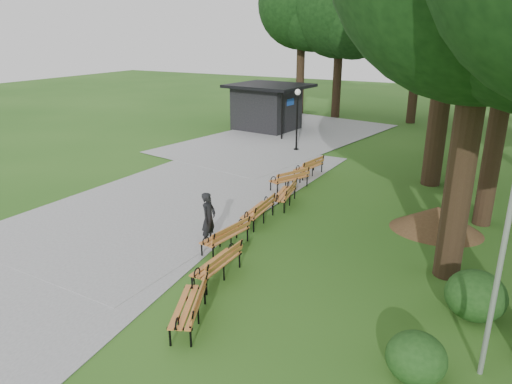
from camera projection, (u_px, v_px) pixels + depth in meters
The scene contains 16 objects.
ground at pixel (236, 235), 15.32m from camera, with size 100.00×100.00×0.00m, color #285719.
path at pixel (190, 189), 19.60m from camera, with size 12.00×38.00×0.06m, color gray.
person at pixel (209, 218), 14.43m from camera, with size 0.61×0.40×1.67m, color black.
kiosk at pixel (266, 107), 31.12m from camera, with size 4.82×4.19×3.02m, color black, non-canonical shape.
lamp_post at pixel (297, 107), 25.29m from camera, with size 0.32×0.32×3.35m.
dirt_mound at pixel (437, 219), 15.48m from camera, with size 2.50×2.50×0.85m, color #47301C.
metal_pole at pixel (509, 217), 8.06m from camera, with size 0.10×0.10×6.54m, color #9EA0A3.
bench_0 at pixel (188, 306), 10.53m from camera, with size 1.90×0.64×0.88m, color #C06A2C, non-canonical shape.
bench_1 at pixel (217, 264), 12.47m from camera, with size 1.90×0.64×0.88m, color #C06A2C, non-canonical shape.
bench_2 at pixel (225, 235), 14.19m from camera, with size 1.90×0.64×0.88m, color #C06A2C, non-canonical shape.
bench_3 at pixel (258, 210), 16.15m from camera, with size 1.90×0.64×0.88m, color #C06A2C, non-canonical shape.
bench_4 at pixel (284, 194), 17.78m from camera, with size 1.90×0.64×0.88m, color #C06A2C, non-canonical shape.
bench_5 at pixel (289, 179), 19.61m from camera, with size 1.90×0.64×0.88m, color #C06A2C, non-canonical shape.
bench_6 at pixel (308, 167), 21.32m from camera, with size 1.90×0.64×0.88m, color #C06A2C, non-canonical shape.
shrub_0 at pixel (472, 317), 10.90m from camera, with size 1.36×1.36×1.15m, color #193D14.
shrub_2 at pixel (413, 379), 8.97m from camera, with size 1.13×1.13×0.96m, color #193D14.
Camera 1 is at (7.24, -12.04, 6.29)m, focal length 33.01 mm.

